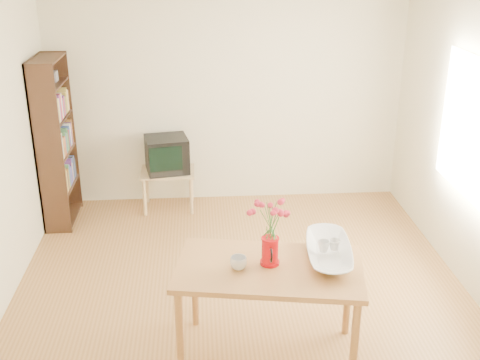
{
  "coord_description": "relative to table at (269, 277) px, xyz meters",
  "views": [
    {
      "loc": [
        -0.34,
        -4.41,
        2.91
      ],
      "look_at": [
        0.0,
        0.3,
        1.0
      ],
      "focal_mm": 45.0,
      "sensor_mm": 36.0,
      "label": 1
    }
  ],
  "objects": [
    {
      "name": "mug",
      "position": [
        -0.22,
        -0.02,
        0.14
      ],
      "size": [
        0.14,
        0.14,
        0.09
      ],
      "primitive_type": "imported",
      "rotation": [
        0.0,
        0.0,
        2.93
      ],
      "color": "white",
      "rests_on": "table"
    },
    {
      "name": "tv_stand",
      "position": [
        -0.83,
        2.7,
        -0.27
      ],
      "size": [
        0.6,
        0.45,
        0.46
      ],
      "color": "tan",
      "rests_on": "ground"
    },
    {
      "name": "bookshelf",
      "position": [
        -1.98,
        2.48,
        0.18
      ],
      "size": [
        0.28,
        0.7,
        1.8
      ],
      "color": "black",
      "rests_on": "ground"
    },
    {
      "name": "teacup_a",
      "position": [
        0.41,
        0.12,
        0.28
      ],
      "size": [
        0.1,
        0.1,
        0.07
      ],
      "primitive_type": "imported",
      "rotation": [
        0.0,
        0.0,
        0.39
      ],
      "color": "white",
      "rests_on": "bowl"
    },
    {
      "name": "television",
      "position": [
        -0.83,
        2.71,
        0.0
      ],
      "size": [
        0.52,
        0.5,
        0.39
      ],
      "rotation": [
        0.0,
        0.0,
        0.18
      ],
      "color": "black",
      "rests_on": "tv_stand"
    },
    {
      "name": "table",
      "position": [
        0.0,
        0.0,
        0.0
      ],
      "size": [
        1.43,
        0.97,
        0.75
      ],
      "rotation": [
        0.0,
        0.0,
        -0.17
      ],
      "color": "#9D6735",
      "rests_on": "ground"
    },
    {
      "name": "bowl",
      "position": [
        0.45,
        0.12,
        0.32
      ],
      "size": [
        0.54,
        0.54,
        0.46
      ],
      "primitive_type": "imported",
      "rotation": [
        0.0,
        0.0,
        -0.11
      ],
      "color": "white",
      "rests_on": "table"
    },
    {
      "name": "room",
      "position": [
        -0.1,
        0.73,
        0.64
      ],
      "size": [
        4.5,
        4.5,
        4.5
      ],
      "color": "brown",
      "rests_on": "ground"
    },
    {
      "name": "pitcher",
      "position": [
        0.01,
        0.04,
        0.18
      ],
      "size": [
        0.14,
        0.21,
        0.21
      ],
      "rotation": [
        0.0,
        0.0,
        -0.03
      ],
      "color": "red",
      "rests_on": "table"
    },
    {
      "name": "teacup_b",
      "position": [
        0.49,
        0.14,
        0.27
      ],
      "size": [
        0.09,
        0.09,
        0.07
      ],
      "primitive_type": "imported",
      "rotation": [
        0.0,
        0.0,
        1.35
      ],
      "color": "white",
      "rests_on": "bowl"
    },
    {
      "name": "flowers",
      "position": [
        0.01,
        0.04,
        0.46
      ],
      "size": [
        0.24,
        0.24,
        0.34
      ],
      "primitive_type": null,
      "color": "#DB3352",
      "rests_on": "pitcher"
    }
  ]
}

